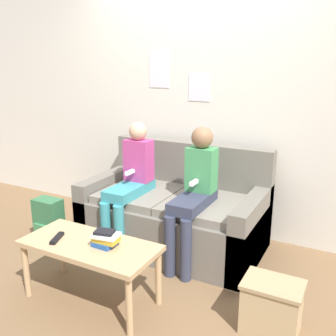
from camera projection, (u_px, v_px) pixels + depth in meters
The scene contains 10 objects.
ground_plane at pixel (144, 271), 3.07m from camera, with size 10.00×10.00×0.00m, color brown.
wall_back at pixel (200, 100), 3.65m from camera, with size 8.00×0.06×2.60m.
couch at pixel (175, 214), 3.46m from camera, with size 1.60×0.88×0.92m.
coffee_table at pixel (90, 250), 2.60m from camera, with size 0.97×0.45×0.45m.
person_left at pixel (131, 180), 3.35m from camera, with size 0.24×0.59×1.14m.
person_right at pixel (194, 189), 3.07m from camera, with size 0.24×0.59×1.15m.
tv_remote at pixel (57, 238), 2.64m from camera, with size 0.10×0.17×0.02m.
book_stack at pixel (105, 239), 2.53m from camera, with size 0.19×0.15×0.11m.
storage_box at pixel (271, 307), 2.34m from camera, with size 0.37×0.27×0.35m.
backpack at pixel (49, 222), 3.50m from camera, with size 0.26×0.19×0.44m.
Camera 1 is at (1.45, -2.31, 1.65)m, focal length 40.00 mm.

